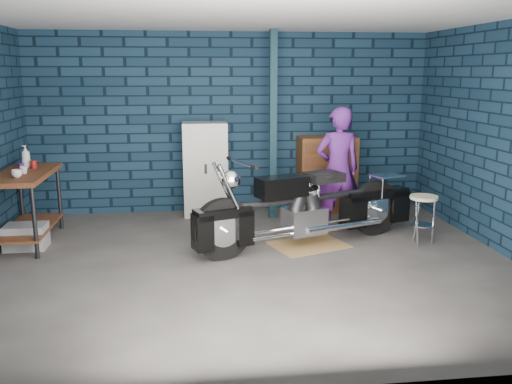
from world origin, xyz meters
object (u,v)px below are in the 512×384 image
tool_chest (327,174)px  shop_stool (422,220)px  motorcycle (309,201)px  workbench (27,208)px  person (338,169)px  storage_bin (26,237)px  locker (205,169)px

tool_chest → shop_stool: tool_chest is taller
motorcycle → shop_stool: (1.42, -0.13, -0.26)m
workbench → tool_chest: bearing=15.3°
person → shop_stool: 1.29m
motorcycle → storage_bin: (-3.46, 0.30, -0.42)m
workbench → shop_stool: workbench is taller
workbench → person: (4.01, 0.13, 0.38)m
motorcycle → locker: size_ratio=1.85×
person → locker: bearing=-33.5°
person → shop_stool: size_ratio=2.69×
storage_bin → tool_chest: bearing=18.2°
person → storage_bin: person is taller
motorcycle → storage_bin: motorcycle is taller
shop_stool → locker: bearing=146.0°
motorcycle → storage_bin: bearing=155.5°
workbench → locker: 2.53m
tool_chest → workbench: bearing=-164.7°
workbench → shop_stool: 4.94m
workbench → person: size_ratio=0.84×
motorcycle → locker: bearing=106.9°
workbench → motorcycle: 3.52m
motorcycle → person: (0.53, 0.65, 0.27)m
locker → shop_stool: (2.63, -1.78, -0.38)m
locker → tool_chest: 1.86m
storage_bin → shop_stool: bearing=-5.0°
storage_bin → person: bearing=5.1°
tool_chest → locker: bearing=180.0°
tool_chest → shop_stool: (0.78, -1.78, -0.27)m
motorcycle → person: size_ratio=1.54×
motorcycle → person: bearing=31.2°
person → storage_bin: size_ratio=3.46×
tool_chest → motorcycle: bearing=-111.2°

